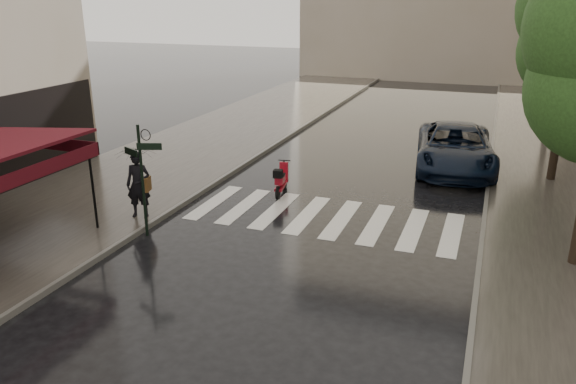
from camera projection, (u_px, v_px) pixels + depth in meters
The scene contains 11 objects.
ground at pixel (116, 294), 12.39m from camera, with size 120.00×120.00×0.00m, color black.
sidewalk_near at pixel (201, 146), 24.47m from camera, with size 6.00×60.00×0.12m, color #38332D.
sidewalk_far at pixel (574, 183), 19.61m from camera, with size 5.50×60.00×0.12m, color #38332D.
curb_near at pixel (265, 152), 23.46m from camera, with size 0.12×60.00×0.16m, color #595651.
curb_far at pixel (489, 174), 20.52m from camera, with size 0.12×60.00×0.16m, color #595651.
crosswalk at pixel (324, 217), 16.72m from camera, with size 7.85×3.20×0.01m.
signpost at pixel (142, 172), 14.83m from camera, with size 1.17×0.29×3.10m.
tree_far at pixel (564, 15), 24.19m from camera, with size 3.80×3.80×8.16m.
pedestrian_with_umbrella at pixel (136, 160), 15.89m from camera, with size 1.41×1.43×2.60m.
scooter at pixel (281, 180), 18.52m from camera, with size 0.54×1.54×1.02m.
parked_car at pixel (455, 148), 21.11m from camera, with size 2.75×5.97×1.66m, color black.
Camera 1 is at (7.39, -8.93, 6.23)m, focal length 35.00 mm.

